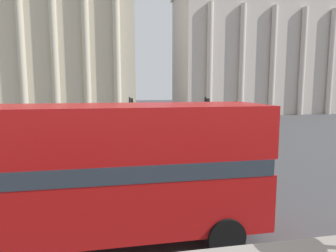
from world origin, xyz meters
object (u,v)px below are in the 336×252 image
at_px(traffic_light_mid, 206,116).
at_px(plaza_building_right, 268,55).
at_px(double_decker_bus, 87,169).
at_px(pedestrian_red, 47,118).
at_px(plaza_building_left, 47,42).
at_px(car_maroon, 161,124).
at_px(traffic_light_near, 237,127).
at_px(pedestrian_yellow, 128,121).
at_px(traffic_light_far, 131,112).
at_px(pedestrian_blue, 184,124).

bearing_deg(traffic_light_mid, plaza_building_right, 55.10).
distance_m(double_decker_bus, pedestrian_red, 28.60).
relative_size(plaza_building_left, car_maroon, 5.71).
distance_m(plaza_building_left, traffic_light_near, 35.24).
distance_m(plaza_building_right, car_maroon, 31.59).
bearing_deg(traffic_light_near, plaza_building_left, 115.33).
bearing_deg(traffic_light_mid, pedestrian_yellow, 112.13).
bearing_deg(pedestrian_red, double_decker_bus, 144.81).
bearing_deg(plaza_building_right, traffic_light_near, -120.82).
distance_m(plaza_building_left, plaza_building_right, 36.53).
bearing_deg(traffic_light_far, traffic_light_near, -66.71).
distance_m(pedestrian_red, pedestrian_yellow, 10.42).
xyz_separation_m(car_maroon, pedestrian_red, (-12.39, 5.96, 0.28)).
height_order(traffic_light_near, pedestrian_red, traffic_light_near).
xyz_separation_m(plaza_building_right, car_maroon, (-22.63, -19.89, -9.50)).
bearing_deg(traffic_light_far, pedestrian_red, 128.01).
height_order(traffic_light_mid, pedestrian_blue, traffic_light_mid).
height_order(car_maroon, pedestrian_blue, pedestrian_blue).
relative_size(plaza_building_right, pedestrian_yellow, 19.16).
relative_size(plaza_building_right, pedestrian_blue, 18.36).
bearing_deg(traffic_light_far, car_maroon, 57.17).
distance_m(traffic_light_near, car_maroon, 16.30).
relative_size(traffic_light_near, pedestrian_blue, 2.13).
xyz_separation_m(traffic_light_far, pedestrian_red, (-8.89, 11.38, -1.44)).
relative_size(double_decker_bus, traffic_light_near, 2.64).
bearing_deg(traffic_light_near, car_maroon, 93.99).
bearing_deg(traffic_light_far, pedestrian_blue, 27.07).
xyz_separation_m(double_decker_bus, plaza_building_left, (-7.76, 36.66, 8.40)).
height_order(traffic_light_far, car_maroon, traffic_light_far).
height_order(double_decker_bus, pedestrian_blue, double_decker_bus).
height_order(traffic_light_mid, traffic_light_far, traffic_light_mid).
bearing_deg(pedestrian_yellow, plaza_building_left, 94.18).
distance_m(traffic_light_near, pedestrian_blue, 13.46).
height_order(traffic_light_near, traffic_light_mid, traffic_light_mid).
height_order(plaza_building_left, plaza_building_right, plaza_building_left).
height_order(double_decker_bus, traffic_light_near, double_decker_bus).
distance_m(traffic_light_far, pedestrian_yellow, 6.31).
bearing_deg(plaza_building_left, pedestrian_blue, -49.21).
bearing_deg(plaza_building_left, traffic_light_mid, -59.88).
height_order(traffic_light_near, car_maroon, traffic_light_near).
bearing_deg(plaza_building_right, pedestrian_blue, -132.77).
bearing_deg(traffic_light_mid, traffic_light_far, 132.01).
distance_m(traffic_light_mid, pedestrian_yellow, 12.45).
bearing_deg(pedestrian_yellow, plaza_building_right, 4.77).
height_order(plaza_building_left, traffic_light_far, plaza_building_left).
bearing_deg(plaza_building_right, plaza_building_left, -172.03).
height_order(double_decker_bus, traffic_light_far, double_decker_bus).
relative_size(plaza_building_left, pedestrian_yellow, 13.95).
relative_size(traffic_light_near, pedestrian_yellow, 2.22).
xyz_separation_m(double_decker_bus, car_maroon, (5.78, 21.84, -1.55)).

